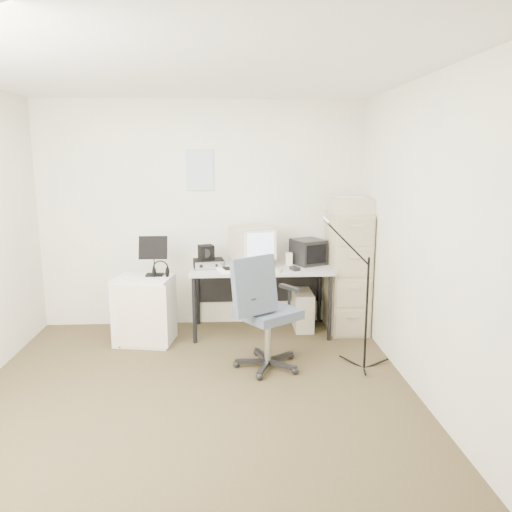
{
  "coord_description": "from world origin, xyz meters",
  "views": [
    {
      "loc": [
        0.29,
        -3.76,
        1.9
      ],
      "look_at": [
        0.55,
        0.95,
        0.95
      ],
      "focal_mm": 35.0,
      "sensor_mm": 36.0,
      "label": 1
    }
  ],
  "objects": [
    {
      "name": "music_stand",
      "position": [
        -0.48,
        1.28,
        0.9
      ],
      "size": [
        0.31,
        0.19,
        0.42
      ],
      "primitive_type": "cube",
      "rotation": [
        0.0,
        0.0,
        -0.14
      ],
      "color": "black",
      "rests_on": "side_cart"
    },
    {
      "name": "ceiling",
      "position": [
        0.0,
        0.0,
        2.5
      ],
      "size": [
        3.6,
        3.6,
        0.01
      ],
      "primitive_type": "cube",
      "color": "white",
      "rests_on": "ground"
    },
    {
      "name": "printer",
      "position": [
        1.58,
        1.41,
        1.38
      ],
      "size": [
        0.44,
        0.3,
        0.17
      ],
      "primitive_type": "cube",
      "rotation": [
        0.0,
        0.0,
        -0.0
      ],
      "color": "#B6AF97",
      "rests_on": "filing_cabinet"
    },
    {
      "name": "floor",
      "position": [
        0.0,
        0.0,
        -0.01
      ],
      "size": [
        3.6,
        3.6,
        0.01
      ],
      "primitive_type": "cube",
      "color": "#3E301B",
      "rests_on": "ground"
    },
    {
      "name": "side_cart",
      "position": [
        -0.58,
        1.21,
        0.35
      ],
      "size": [
        0.62,
        0.53,
        0.69
      ],
      "primitive_type": "cube",
      "rotation": [
        0.0,
        0.0,
        -0.17
      ],
      "color": "silver",
      "rests_on": "floor"
    },
    {
      "name": "pc_tower",
      "position": [
        1.11,
        1.54,
        0.21
      ],
      "size": [
        0.2,
        0.45,
        0.42
      ],
      "primitive_type": "cube",
      "rotation": [
        0.0,
        0.0,
        -0.01
      ],
      "color": "#B6AF97",
      "rests_on": "floor"
    },
    {
      "name": "wall_right",
      "position": [
        1.8,
        0.0,
        1.25
      ],
      "size": [
        0.02,
        3.6,
        2.5
      ],
      "primitive_type": "cube",
      "color": "#F0E9C1",
      "rests_on": "ground"
    },
    {
      "name": "headphones",
      "position": [
        -0.41,
        1.22,
        0.75
      ],
      "size": [
        0.19,
        0.19,
        0.03
      ],
      "primitive_type": "torus",
      "rotation": [
        0.0,
        0.0,
        0.05
      ],
      "color": "black",
      "rests_on": "side_cart"
    },
    {
      "name": "filing_cabinet",
      "position": [
        1.58,
        1.48,
        0.65
      ],
      "size": [
        0.4,
        0.6,
        1.3
      ],
      "primitive_type": "cube",
      "color": "tan",
      "rests_on": "floor"
    },
    {
      "name": "papers",
      "position": [
        0.28,
        1.3,
        0.74
      ],
      "size": [
        0.29,
        0.35,
        0.02
      ],
      "primitive_type": "cube",
      "rotation": [
        0.0,
        0.0,
        0.25
      ],
      "color": "white",
      "rests_on": "desk"
    },
    {
      "name": "office_chair",
      "position": [
        0.63,
        0.5,
        0.53
      ],
      "size": [
        0.86,
        0.86,
        1.07
      ],
      "primitive_type": "cube",
      "rotation": [
        0.0,
        0.0,
        0.61
      ],
      "color": "#373D49",
      "rests_on": "floor"
    },
    {
      "name": "crt_tv",
      "position": [
        1.16,
        1.57,
        0.87
      ],
      "size": [
        0.41,
        0.41,
        0.27
      ],
      "primitive_type": "cube",
      "rotation": [
        0.0,
        0.0,
        0.43
      ],
      "color": "black",
      "rests_on": "desk"
    },
    {
      "name": "desk_speaker",
      "position": [
        0.94,
        1.53,
        0.8
      ],
      "size": [
        0.08,
        0.08,
        0.13
      ],
      "primitive_type": "cube",
      "rotation": [
        0.0,
        0.0,
        0.05
      ],
      "color": "beige",
      "rests_on": "desk"
    },
    {
      "name": "wall_front",
      "position": [
        0.0,
        -1.8,
        1.25
      ],
      "size": [
        3.6,
        0.02,
        2.5
      ],
      "primitive_type": "cube",
      "color": "#F0E9C1",
      "rests_on": "ground"
    },
    {
      "name": "radio_speaker",
      "position": [
        0.05,
        1.46,
        0.89
      ],
      "size": [
        0.19,
        0.18,
        0.15
      ],
      "primitive_type": "cube",
      "rotation": [
        0.0,
        0.0,
        0.31
      ],
      "color": "black",
      "rests_on": "radio_receiver"
    },
    {
      "name": "mouse",
      "position": [
        0.97,
        1.27,
        0.75
      ],
      "size": [
        0.11,
        0.13,
        0.03
      ],
      "primitive_type": "cube",
      "rotation": [
        0.0,
        0.0,
        0.39
      ],
      "color": "black",
      "rests_on": "desk"
    },
    {
      "name": "crt_monitor",
      "position": [
        0.54,
        1.52,
        0.94
      ],
      "size": [
        0.51,
        0.52,
        0.43
      ],
      "primitive_type": "cube",
      "rotation": [
        0.0,
        0.0,
        0.38
      ],
      "color": "#B6AF97",
      "rests_on": "desk"
    },
    {
      "name": "wall_calendar",
      "position": [
        -0.02,
        1.79,
        1.75
      ],
      "size": [
        0.3,
        0.02,
        0.44
      ],
      "primitive_type": "cube",
      "color": "white",
      "rests_on": "wall_back"
    },
    {
      "name": "keyboard",
      "position": [
        0.61,
        1.27,
        0.74
      ],
      "size": [
        0.47,
        0.29,
        0.02
      ],
      "primitive_type": "cube",
      "rotation": [
        0.0,
        0.0,
        -0.32
      ],
      "color": "#B6AF97",
      "rests_on": "desk"
    },
    {
      "name": "desk",
      "position": [
        0.63,
        1.45,
        0.36
      ],
      "size": [
        1.5,
        0.7,
        0.73
      ],
      "primitive_type": "cube",
      "color": "#A4A4A1",
      "rests_on": "floor"
    },
    {
      "name": "radio_receiver",
      "position": [
        0.07,
        1.45,
        0.77
      ],
      "size": [
        0.34,
        0.27,
        0.09
      ],
      "primitive_type": "cube",
      "rotation": [
        0.0,
        0.0,
        0.15
      ],
      "color": "black",
      "rests_on": "desk"
    },
    {
      "name": "mic_stand",
      "position": [
        1.51,
        0.44,
        0.67
      ],
      "size": [
        0.03,
        0.03,
        1.35
      ],
      "primitive_type": "cylinder",
      "rotation": [
        0.0,
        0.0,
        2.13
      ],
      "color": "black",
      "rests_on": "floor"
    },
    {
      "name": "wall_back",
      "position": [
        0.0,
        1.8,
        1.25
      ],
      "size": [
        3.6,
        0.02,
        2.5
      ],
      "primitive_type": "cube",
      "color": "#F0E9C1",
      "rests_on": "ground"
    }
  ]
}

